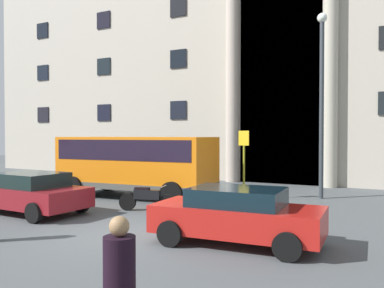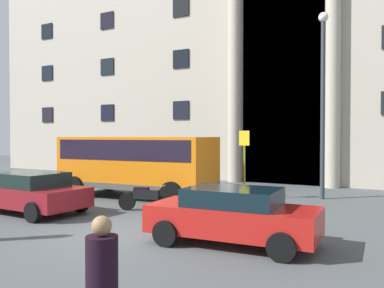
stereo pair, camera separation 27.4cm
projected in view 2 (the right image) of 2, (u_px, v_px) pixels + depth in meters
name	position (u px, v px, depth m)	size (l,w,h in m)	color
ground_plane	(119.00, 238.00, 10.55)	(80.00, 64.00, 0.12)	#474C4F
office_building_facade	(296.00, 28.00, 25.61)	(43.59, 9.63, 18.87)	#B2A999
orange_minibus	(137.00, 161.00, 17.04)	(6.74, 3.04, 2.55)	orange
bus_stop_sign	(244.00, 157.00, 16.38)	(0.44, 0.08, 2.80)	#9A9F20
hedge_planter_west	(95.00, 167.00, 24.47)	(2.02, 0.97, 1.48)	slate
hedge_planter_east	(161.00, 169.00, 22.80)	(1.47, 0.73, 1.43)	slate
parked_sedan_far	(31.00, 192.00, 13.58)	(4.03, 2.21, 1.37)	maroon
parked_estate_mid	(233.00, 215.00, 9.67)	(4.12, 2.13, 1.35)	#B41C17
motorcycle_near_kerb	(26.00, 186.00, 17.27)	(1.96, 0.63, 0.89)	black
motorcycle_far_end	(145.00, 198.00, 13.92)	(1.98, 0.77, 0.89)	black
lamppost_plaza_centre	(323.00, 91.00, 16.53)	(0.40, 0.40, 7.64)	#30373C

